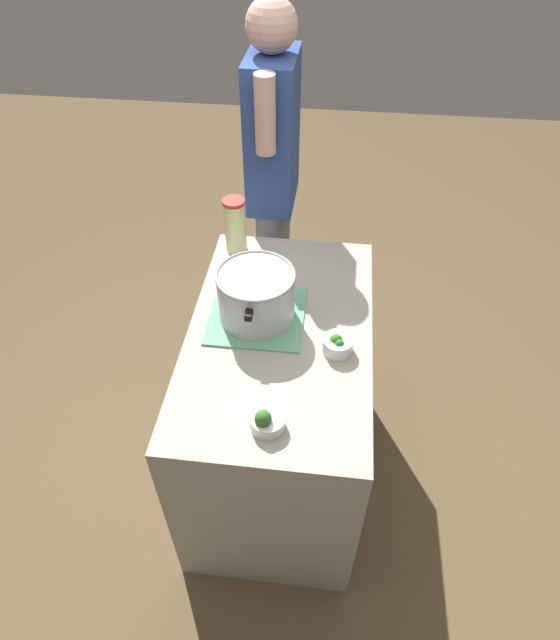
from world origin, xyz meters
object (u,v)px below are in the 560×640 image
broccoli_bowl_front (338,344)px  lemonade_pitcher (235,225)px  cooking_pot (256,294)px  person_cook (273,186)px  broccoli_bowl_center (266,421)px

broccoli_bowl_front → lemonade_pitcher: bearing=39.7°
cooking_pot → person_cook: size_ratio=0.20×
broccoli_bowl_center → person_cook: 1.25m
cooking_pot → lemonade_pitcher: 0.42m
lemonade_pitcher → broccoli_bowl_front: size_ratio=2.24×
cooking_pot → lemonade_pitcher: lemonade_pitcher is taller
cooking_pot → broccoli_bowl_front: cooking_pot is taller
lemonade_pitcher → broccoli_bowl_center: 0.91m
broccoli_bowl_front → broccoli_bowl_center: bearing=149.4°
lemonade_pitcher → broccoli_bowl_front: lemonade_pitcher is taller
broccoli_bowl_front → person_cook: 0.96m
broccoli_bowl_front → person_cook: bearing=20.4°
cooking_pot → broccoli_bowl_front: size_ratio=3.31×
cooking_pot → person_cook: (0.76, 0.04, -0.01)m
cooking_pot → person_cook: bearing=2.8°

